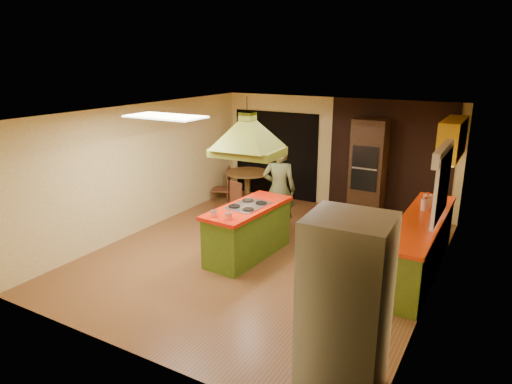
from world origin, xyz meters
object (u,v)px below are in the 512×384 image
Objects in this scene: dining_table at (247,181)px; canister_large at (427,201)px; wall_oven at (368,168)px; kitchen_island at (248,231)px; refrigerator at (345,309)px; man at (279,189)px.

dining_table is 4.42m from canister_large.
wall_oven reaches higher than canister_large.
wall_oven is 2.09× the size of dining_table.
wall_oven is at bearing 10.67° from dining_table.
dining_table is at bearing 124.75° from kitchen_island.
refrigerator is 0.91× the size of wall_oven.
refrigerator reaches higher than man.
kitchen_island is at bearing -58.98° from dining_table.
kitchen_island is 0.88× the size of wall_oven.
wall_oven is at bearing 131.78° from canister_large.
canister_large is at bearing 32.30° from kitchen_island.
canister_large is at bearing -49.45° from wall_oven.
kitchen_island is at bearing -151.43° from canister_large.
refrigerator reaches higher than kitchen_island.
dining_table is (-2.72, -0.51, -0.52)m from wall_oven.
wall_oven is at bearing -142.66° from man.
man reaches higher than canister_large.
dining_table is 4.80× the size of canister_large.
dining_table is at bearing 126.60° from refrigerator.
man reaches higher than dining_table.
man is at bearing 96.00° from kitchen_island.
canister_large is at bearing 86.14° from refrigerator.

